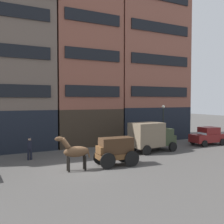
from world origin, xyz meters
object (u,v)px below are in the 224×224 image
object	(u,v)px
draft_horse	(75,151)
streetlamp_curbside	(163,119)
delivery_truck_far	(152,136)
cargo_wagon	(115,149)
pedestrian_officer	(30,147)
sedan_light	(208,136)

from	to	relation	value
draft_horse	streetlamp_curbside	size ratio (longest dim) A/B	0.57
draft_horse	delivery_truck_far	xyz separation A→B (m)	(8.11, 2.94, 0.15)
draft_horse	cargo_wagon	bearing A→B (deg)	-0.05
pedestrian_officer	draft_horse	bearing A→B (deg)	-63.65
pedestrian_officer	sedan_light	bearing A→B (deg)	-3.83
sedan_light	pedestrian_officer	size ratio (longest dim) A/B	2.10
delivery_truck_far	sedan_light	distance (m)	7.31
draft_horse	pedestrian_officer	xyz separation A→B (m)	(-2.20, 4.44, -0.29)
sedan_light	streetlamp_curbside	world-z (taller)	streetlamp_curbside
cargo_wagon	draft_horse	distance (m)	2.95
cargo_wagon	pedestrian_officer	distance (m)	6.80
cargo_wagon	streetlamp_curbside	xyz separation A→B (m)	(8.21, 5.24, 1.52)
delivery_truck_far	pedestrian_officer	bearing A→B (deg)	171.74
draft_horse	delivery_truck_far	world-z (taller)	delivery_truck_far
delivery_truck_far	sedan_light	bearing A→B (deg)	2.52
cargo_wagon	pedestrian_officer	size ratio (longest dim) A/B	1.66
cargo_wagon	delivery_truck_far	distance (m)	5.95
sedan_light	pedestrian_officer	world-z (taller)	sedan_light
sedan_light	streetlamp_curbside	bearing A→B (deg)	155.01
draft_horse	streetlamp_curbside	xyz separation A→B (m)	(11.16, 5.23, 1.40)
draft_horse	sedan_light	bearing A→B (deg)	11.97
draft_horse	delivery_truck_far	bearing A→B (deg)	19.94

